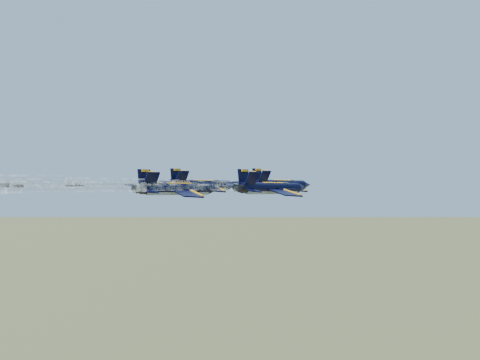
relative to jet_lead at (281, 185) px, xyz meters
The scene contains 4 objects.
jet_lead is the anchor object (origin of this frame).
jet_left 14.44m from the jet_lead, 143.13° to the right, with size 12.85×17.23×3.97m.
jet_right 14.52m from the jet_lead, 68.02° to the right, with size 12.85×17.23×3.97m.
jet_slot 24.03m from the jet_lead, 103.49° to the right, with size 12.85×17.23×3.97m.
Camera 1 is at (51.34, -78.76, 97.88)m, focal length 40.00 mm.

